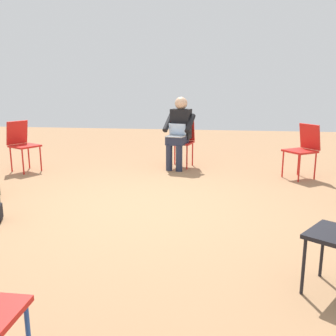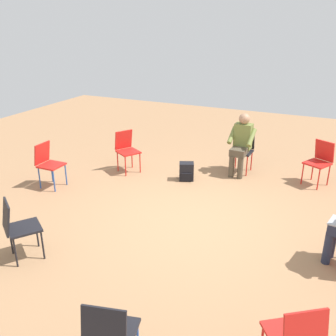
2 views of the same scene
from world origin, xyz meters
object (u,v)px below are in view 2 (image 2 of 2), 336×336
chair_east (243,148)px  person_in_olive (241,141)px  chair_northwest (18,225)px  chair_west (110,334)px  chair_northeast (127,148)px  backpack_near_laptop_user (186,172)px  chair_north (48,162)px  chair_southeast (320,160)px

chair_east → person_in_olive: person_in_olive is taller
chair_northwest → person_in_olive: (4.11, -1.87, 0.20)m
chair_west → chair_east: bearing=78.5°
chair_northeast → backpack_near_laptop_user: size_ratio=2.36×
chair_northeast → person_in_olive: person_in_olive is taller
chair_northwest → chair_north: same height
chair_west → chair_east: size_ratio=1.00×
chair_west → person_in_olive: (5.14, 0.19, 0.20)m
chair_east → backpack_near_laptop_user: 1.33m
chair_north → chair_west: (-3.01, -3.30, 0.00)m
person_in_olive → chair_east: bearing=-90.0°
chair_northeast → person_in_olive: 2.34m
chair_northwest → backpack_near_laptop_user: (3.33, -1.01, -0.34)m
chair_southeast → backpack_near_laptop_user: chair_southeast is taller
chair_west → chair_northeast: size_ratio=1.00×
chair_west → chair_east: 5.31m
person_in_olive → chair_west: bearing=94.9°
backpack_near_laptop_user → chair_northeast: bearing=92.6°
chair_west → person_in_olive: 5.15m
chair_southeast → chair_west: bearing=103.8°
backpack_near_laptop_user → chair_southeast: bearing=-69.6°
chair_southeast → chair_north: bearing=53.7°
chair_southeast → person_in_olive: size_ratio=0.69×
chair_west → chair_northeast: bearing=105.3°
chair_northwest → chair_southeast: (4.21, -3.37, 0.00)m
chair_west → backpack_near_laptop_user: chair_west is taller
chair_north → backpack_near_laptop_user: bearing=120.9°
chair_east → backpack_near_laptop_user: (-0.95, 0.87, -0.34)m
chair_east → person_in_olive: size_ratio=0.69×
chair_north → chair_northeast: size_ratio=1.00×
chair_north → chair_east: size_ratio=1.00×
person_in_olive → backpack_near_laptop_user: 1.28m
chair_northeast → chair_east: same height
chair_east → chair_southeast: bearing=-179.9°
chair_east → backpack_near_laptop_user: bearing=50.3°
chair_northeast → chair_east: 2.41m
chair_north → person_in_olive: person_in_olive is taller
backpack_near_laptop_user → person_in_olive: bearing=-47.8°
chair_north → backpack_near_laptop_user: (1.35, -2.25, -0.34)m
chair_northeast → backpack_near_laptop_user: chair_northeast is taller
person_in_olive → backpack_near_laptop_user: person_in_olive is taller
chair_north → person_in_olive: bearing=124.3°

